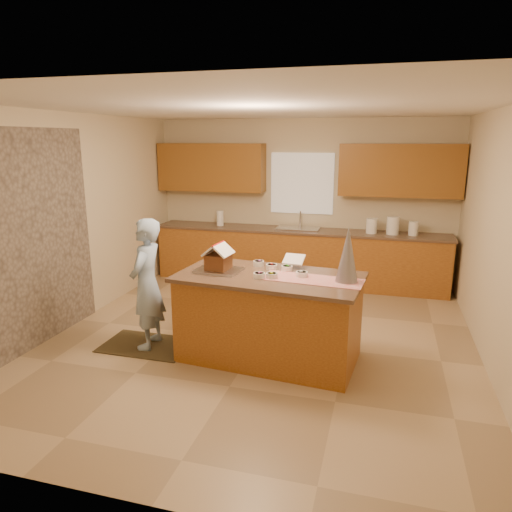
# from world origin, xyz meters

# --- Properties ---
(floor) EXTENTS (5.50, 5.50, 0.00)m
(floor) POSITION_xyz_m (0.00, 0.00, 0.00)
(floor) COLOR tan
(floor) RESTS_ON ground
(ceiling) EXTENTS (5.50, 5.50, 0.00)m
(ceiling) POSITION_xyz_m (0.00, 0.00, 2.70)
(ceiling) COLOR silver
(ceiling) RESTS_ON floor
(wall_back) EXTENTS (5.50, 5.50, 0.00)m
(wall_back) POSITION_xyz_m (0.00, 2.75, 1.35)
(wall_back) COLOR beige
(wall_back) RESTS_ON floor
(wall_front) EXTENTS (5.50, 5.50, 0.00)m
(wall_front) POSITION_xyz_m (0.00, -2.75, 1.35)
(wall_front) COLOR beige
(wall_front) RESTS_ON floor
(wall_left) EXTENTS (5.50, 5.50, 0.00)m
(wall_left) POSITION_xyz_m (-2.50, 0.00, 1.35)
(wall_left) COLOR beige
(wall_left) RESTS_ON floor
(wall_right) EXTENTS (5.50, 5.50, 0.00)m
(wall_right) POSITION_xyz_m (2.50, 0.00, 1.35)
(wall_right) COLOR beige
(wall_right) RESTS_ON floor
(stone_accent) EXTENTS (0.00, 2.50, 2.50)m
(stone_accent) POSITION_xyz_m (-2.48, -0.80, 1.25)
(stone_accent) COLOR gray
(stone_accent) RESTS_ON wall_left
(window_curtain) EXTENTS (1.05, 0.03, 1.00)m
(window_curtain) POSITION_xyz_m (0.00, 2.72, 1.65)
(window_curtain) COLOR white
(window_curtain) RESTS_ON wall_back
(back_counter_base) EXTENTS (4.80, 0.60, 0.88)m
(back_counter_base) POSITION_xyz_m (0.00, 2.45, 0.44)
(back_counter_base) COLOR #A46221
(back_counter_base) RESTS_ON floor
(back_counter_top) EXTENTS (4.85, 0.63, 0.04)m
(back_counter_top) POSITION_xyz_m (0.00, 2.45, 0.90)
(back_counter_top) COLOR brown
(back_counter_top) RESTS_ON back_counter_base
(upper_cabinet_left) EXTENTS (1.85, 0.35, 0.80)m
(upper_cabinet_left) POSITION_xyz_m (-1.55, 2.57, 1.90)
(upper_cabinet_left) COLOR #95521F
(upper_cabinet_left) RESTS_ON wall_back
(upper_cabinet_right) EXTENTS (1.85, 0.35, 0.80)m
(upper_cabinet_right) POSITION_xyz_m (1.55, 2.57, 1.90)
(upper_cabinet_right) COLOR #95521F
(upper_cabinet_right) RESTS_ON wall_back
(sink) EXTENTS (0.70, 0.45, 0.12)m
(sink) POSITION_xyz_m (0.00, 2.45, 0.89)
(sink) COLOR silver
(sink) RESTS_ON back_counter_top
(faucet) EXTENTS (0.03, 0.03, 0.28)m
(faucet) POSITION_xyz_m (0.00, 2.63, 1.06)
(faucet) COLOR silver
(faucet) RESTS_ON back_counter_top
(island_base) EXTENTS (1.95, 1.10, 0.92)m
(island_base) POSITION_xyz_m (0.22, -0.41, 0.46)
(island_base) COLOR #A46221
(island_base) RESTS_ON floor
(island_top) EXTENTS (2.04, 1.19, 0.04)m
(island_top) POSITION_xyz_m (0.22, -0.41, 0.94)
(island_top) COLOR brown
(island_top) RESTS_ON island_base
(table_runner) EXTENTS (1.07, 0.47, 0.01)m
(table_runner) POSITION_xyz_m (0.69, -0.46, 0.96)
(table_runner) COLOR #B90D0D
(table_runner) RESTS_ON island_top
(baking_tray) EXTENTS (0.51, 0.40, 0.03)m
(baking_tray) POSITION_xyz_m (-0.36, -0.41, 0.97)
(baking_tray) COLOR silver
(baking_tray) RESTS_ON island_top
(cookbook) EXTENTS (0.24, 0.20, 0.10)m
(cookbook) POSITION_xyz_m (0.41, -0.03, 1.05)
(cookbook) COLOR white
(cookbook) RESTS_ON island_top
(tinsel_tree) EXTENTS (0.25, 0.25, 0.57)m
(tinsel_tree) POSITION_xyz_m (1.03, -0.44, 1.24)
(tinsel_tree) COLOR #B4B3C0
(tinsel_tree) RESTS_ON island_top
(rug) EXTENTS (1.02, 0.67, 0.01)m
(rug) POSITION_xyz_m (-1.25, -0.50, 0.01)
(rug) COLOR black
(rug) RESTS_ON floor
(boy) EXTENTS (0.40, 0.57, 1.51)m
(boy) POSITION_xyz_m (-1.20, -0.50, 0.77)
(boy) COLOR #9DBCDF
(boy) RESTS_ON rug
(canister_a) EXTENTS (0.17, 0.17, 0.24)m
(canister_a) POSITION_xyz_m (1.18, 2.45, 1.04)
(canister_a) COLOR white
(canister_a) RESTS_ON back_counter_top
(canister_b) EXTENTS (0.19, 0.19, 0.28)m
(canister_b) POSITION_xyz_m (1.50, 2.45, 1.06)
(canister_b) COLOR white
(canister_b) RESTS_ON back_counter_top
(canister_c) EXTENTS (0.15, 0.15, 0.21)m
(canister_c) POSITION_xyz_m (1.81, 2.45, 1.03)
(canister_c) COLOR white
(canister_c) RESTS_ON back_counter_top
(paper_towel) EXTENTS (0.12, 0.12, 0.26)m
(paper_towel) POSITION_xyz_m (-1.37, 2.45, 1.05)
(paper_towel) COLOR white
(paper_towel) RESTS_ON back_counter_top
(gingerbread_house) EXTENTS (0.31, 0.32, 0.29)m
(gingerbread_house) POSITION_xyz_m (-0.36, -0.41, 1.09)
(gingerbread_house) COLOR brown
(gingerbread_house) RESTS_ON baking_tray
(candy_bowls) EXTENTS (0.68, 0.60, 0.06)m
(candy_bowls) POSITION_xyz_m (0.26, -0.32, 0.99)
(candy_bowls) COLOR white
(candy_bowls) RESTS_ON island_top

